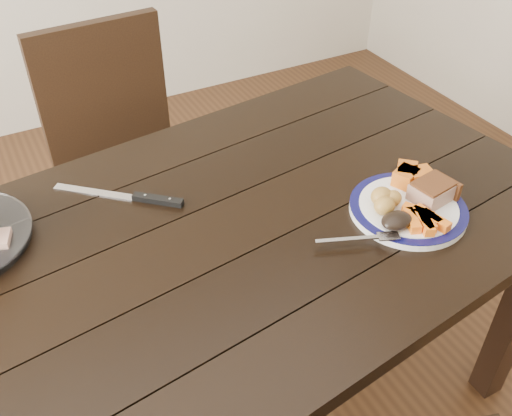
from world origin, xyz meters
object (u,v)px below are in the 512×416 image
dining_table (221,263)px  chair_far (124,154)px  fork (364,239)px  carving_knife (142,198)px  dinner_plate (408,209)px  pork_slice (432,192)px

dining_table → chair_far: bearing=90.7°
fork → chair_far: bearing=127.3°
fork → carving_knife: bearing=155.9°
dinner_plate → carving_knife: (-0.51, 0.32, -0.00)m
chair_far → dining_table: bearing=86.8°
dinner_plate → fork: size_ratio=1.52×
pork_slice → fork: size_ratio=0.52×
dining_table → dinner_plate: bearing=-19.0°
dining_table → dinner_plate: 0.44m
pork_slice → carving_knife: bearing=150.0°
carving_knife → pork_slice: bearing=11.5°
carving_knife → fork: bearing=-4.3°
pork_slice → fork: pork_slice is taller
chair_far → pork_slice: (0.47, -0.88, 0.27)m
dining_table → fork: bearing=-36.2°
dinner_plate → dining_table: bearing=161.0°
dining_table → pork_slice: 0.50m
chair_far → pork_slice: size_ratio=10.39×
chair_far → dinner_plate: size_ratio=3.56×
dining_table → carving_knife: (-0.11, 0.19, 0.10)m
dinner_plate → carving_knife: size_ratio=1.03×
fork → carving_knife: fork is taller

